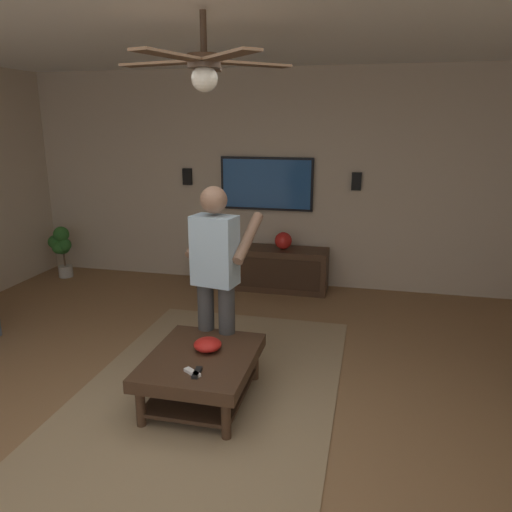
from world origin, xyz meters
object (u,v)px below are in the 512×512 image
at_px(vase_round, 283,241).
at_px(remote_white, 192,372).
at_px(person_standing, 216,271).
at_px(potted_plant_short, 61,247).
at_px(remote_black, 197,373).
at_px(wall_speaker_right, 187,177).
at_px(bowl, 208,345).
at_px(media_console, 262,268).
at_px(ceiling_fan, 204,66).
at_px(tv, 267,184).
at_px(coffee_table, 202,367).
at_px(wall_speaker_left, 356,181).

bearing_deg(vase_round, remote_white, 178.20).
bearing_deg(remote_white, person_standing, -52.24).
relative_size(potted_plant_short, remote_black, 4.90).
bearing_deg(wall_speaker_right, bowl, -156.88).
relative_size(media_console, remote_black, 11.33).
relative_size(media_console, ceiling_fan, 1.42).
distance_m(remote_black, ceiling_fan, 2.05).
height_order(bowl, ceiling_fan, ceiling_fan).
xyz_separation_m(remote_black, vase_round, (3.07, -0.06, 0.25)).
relative_size(potted_plant_short, remote_white, 4.90).
bearing_deg(bowl, tv, 3.21).
distance_m(tv, wall_speaker_right, 1.10).
xyz_separation_m(person_standing, remote_white, (-0.78, -0.06, -0.52)).
xyz_separation_m(person_standing, bowl, (-0.40, -0.05, -0.48)).
relative_size(tv, person_standing, 0.74).
bearing_deg(potted_plant_short, ceiling_fan, -132.26).
bearing_deg(potted_plant_short, wall_speaker_right, -75.49).
bearing_deg(remote_black, remote_white, 94.22).
height_order(coffee_table, person_standing, person_standing).
relative_size(tv, ceiling_fan, 1.02).
relative_size(wall_speaker_left, wall_speaker_right, 1.00).
distance_m(media_console, bowl, 2.71).
xyz_separation_m(bowl, ceiling_fan, (-0.35, -0.15, 2.01)).
relative_size(media_console, wall_speaker_right, 7.73).
relative_size(coffee_table, remote_white, 6.67).
bearing_deg(bowl, potted_plant_short, 50.05).
relative_size(media_console, wall_speaker_left, 7.73).
height_order(vase_round, wall_speaker_left, wall_speaker_left).
xyz_separation_m(wall_speaker_right, ceiling_fan, (-3.31, -1.41, 1.05)).
bearing_deg(wall_speaker_left, coffee_table, 161.76).
height_order(remote_white, vase_round, vase_round).
relative_size(vase_round, wall_speaker_left, 1.00).
distance_m(media_console, tv, 1.10).
height_order(media_console, remote_white, media_console).
bearing_deg(wall_speaker_left, remote_white, 163.84).
relative_size(media_console, vase_round, 7.73).
bearing_deg(vase_round, media_console, 88.99).
xyz_separation_m(tv, wall_speaker_left, (0.01, -1.15, 0.06)).
relative_size(potted_plant_short, vase_round, 3.34).
height_order(person_standing, ceiling_fan, ceiling_fan).
height_order(coffee_table, remote_black, remote_black).
height_order(coffee_table, wall_speaker_left, wall_speaker_left).
xyz_separation_m(remote_white, wall_speaker_left, (3.34, -0.97, 1.00)).
height_order(coffee_table, wall_speaker_right, wall_speaker_right).
distance_m(coffee_table, remote_black, 0.32).
bearing_deg(media_console, potted_plant_short, -86.07).
bearing_deg(remote_white, media_console, -53.30).
distance_m(coffee_table, person_standing, 0.80).
bearing_deg(media_console, vase_round, 88.99).
height_order(media_console, wall_speaker_right, wall_speaker_right).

